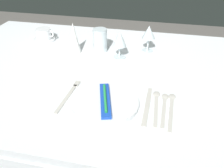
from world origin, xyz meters
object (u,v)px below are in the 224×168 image
object	(u,v)px
wine_glass_centre	(149,33)
drink_tumbler	(100,40)
coffee_cup_left	(44,34)
spoon_tea	(171,107)
spoon_dessert	(164,105)
wine_glass_left	(119,40)
fork_outer	(69,94)
spoon_soup	(156,103)
dinner_plate	(105,103)
toothbrush_package	(105,100)
dinner_knife	(147,106)
napkin_folded	(74,38)

from	to	relation	value
wine_glass_centre	drink_tumbler	distance (m)	0.26
coffee_cup_left	spoon_tea	bearing A→B (deg)	-33.54
spoon_dessert	drink_tumbler	bearing A→B (deg)	130.60
spoon_tea	wine_glass_left	world-z (taller)	wine_glass_left
fork_outer	spoon_soup	size ratio (longest dim) A/B	1.03
spoon_soup	wine_glass_left	size ratio (longest dim) A/B	1.52
fork_outer	coffee_cup_left	size ratio (longest dim) A/B	2.11
dinner_plate	wine_glass_left	size ratio (longest dim) A/B	1.78
toothbrush_package	wine_glass_centre	bearing A→B (deg)	77.88
spoon_tea	wine_glass_centre	world-z (taller)	wine_glass_centre
spoon_dessert	coffee_cup_left	world-z (taller)	coffee_cup_left
spoon_dessert	drink_tumbler	distance (m)	0.56
dinner_knife	wine_glass_left	world-z (taller)	wine_glass_left
toothbrush_package	spoon_tea	xyz separation A→B (m)	(0.25, 0.04, -0.02)
toothbrush_package	coffee_cup_left	xyz separation A→B (m)	(-0.51, 0.54, 0.02)
toothbrush_package	wine_glass_centre	world-z (taller)	wine_glass_centre
fork_outer	spoon_dessert	size ratio (longest dim) A/B	1.10
coffee_cup_left	wine_glass_centre	world-z (taller)	wine_glass_centre
fork_outer	dinner_knife	distance (m)	0.32
dinner_plate	dinner_knife	world-z (taller)	dinner_plate
dinner_plate	wine_glass_left	xyz separation A→B (m)	(-0.03, 0.40, 0.09)
dinner_knife	spoon_tea	world-z (taller)	spoon_tea
dinner_plate	coffee_cup_left	world-z (taller)	coffee_cup_left
spoon_tea	wine_glass_left	xyz separation A→B (m)	(-0.27, 0.37, 0.10)
toothbrush_package	wine_glass_centre	distance (m)	0.53
fork_outer	toothbrush_package	bearing A→B (deg)	-11.72
fork_outer	wine_glass_centre	bearing A→B (deg)	60.83
toothbrush_package	spoon_dessert	distance (m)	0.23
napkin_folded	spoon_tea	bearing A→B (deg)	-36.25
dinner_plate	spoon_soup	bearing A→B (deg)	14.35
spoon_dessert	wine_glass_centre	distance (m)	0.49
dinner_plate	spoon_soup	size ratio (longest dim) A/B	1.17
wine_glass_left	drink_tumbler	xyz separation A→B (m)	(-0.11, 0.06, -0.04)
coffee_cup_left	napkin_folded	bearing A→B (deg)	-26.86
drink_tumbler	napkin_folded	bearing A→B (deg)	-160.77
spoon_tea	wine_glass_left	size ratio (longest dim) A/B	1.58
fork_outer	napkin_folded	size ratio (longest dim) A/B	1.38
dinner_plate	napkin_folded	world-z (taller)	napkin_folded
dinner_plate	spoon_tea	size ratio (longest dim) A/B	1.12
dinner_plate	dinner_knife	xyz separation A→B (m)	(0.16, 0.02, -0.01)
wine_glass_centre	napkin_folded	size ratio (longest dim) A/B	0.88
fork_outer	napkin_folded	world-z (taller)	napkin_folded
napkin_folded	fork_outer	bearing A→B (deg)	-73.63
dinner_knife	wine_glass_centre	size ratio (longest dim) A/B	1.64
coffee_cup_left	spoon_soup	bearing A→B (deg)	-35.17
toothbrush_package	spoon_soup	xyz separation A→B (m)	(0.19, 0.05, -0.02)
napkin_folded	coffee_cup_left	bearing A→B (deg)	153.14
toothbrush_package	dinner_plate	bearing A→B (deg)	180.00
fork_outer	dinner_plate	bearing A→B (deg)	-11.72
dinner_plate	spoon_dessert	xyz separation A→B (m)	(0.22, 0.04, -0.01)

